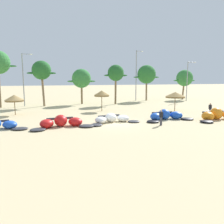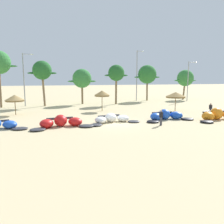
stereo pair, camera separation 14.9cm
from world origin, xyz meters
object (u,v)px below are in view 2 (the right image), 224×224
(beach_umbrella_near_van, at_px, (15,98))
(person_near_kites, at_px, (161,118))
(person_by_umbrellas, at_px, (210,109))
(palm_center_right, at_px, (147,75))
(palm_center_left, at_px, (116,73))
(palm_right_of_gap, at_px, (185,78))
(lamppost_east_center, at_px, (189,79))
(beach_umbrella_near_palms, at_px, (176,95))
(kite_left, at_px, (61,122))
(palm_left, at_px, (42,71))
(lamppost_west_center, at_px, (137,73))
(palm_left_of_gap, at_px, (82,79))
(kite_center, at_px, (166,116))
(kite_left_of_center, at_px, (112,119))
(beach_umbrella_middle, at_px, (102,93))
(lamppost_west, at_px, (25,77))
(kite_right_of_center, at_px, (219,115))

(beach_umbrella_near_van, xyz_separation_m, person_near_kites, (15.65, -11.46, -1.44))
(person_by_umbrellas, bearing_deg, beach_umbrella_near_van, 164.12)
(palm_center_right, bearing_deg, palm_center_left, -149.74)
(palm_right_of_gap, bearing_deg, beach_umbrella_near_van, -158.05)
(person_near_kites, bearing_deg, lamppost_east_center, 51.42)
(person_near_kites, relative_size, person_by_umbrellas, 1.00)
(beach_umbrella_near_palms, bearing_deg, kite_left, -157.53)
(palm_center_right, distance_m, lamppost_east_center, 9.00)
(person_near_kites, xyz_separation_m, person_by_umbrellas, (9.45, 4.32, 0.00))
(palm_right_of_gap, bearing_deg, palm_left, -171.20)
(palm_center_left, relative_size, lamppost_west_center, 0.69)
(lamppost_east_center, bearing_deg, palm_left_of_gap, -179.10)
(kite_left, relative_size, palm_left, 0.84)
(kite_center, distance_m, person_by_umbrellas, 7.47)
(kite_left, bearing_deg, beach_umbrella_near_palms, 22.47)
(palm_left_of_gap, bearing_deg, person_by_umbrellas, -50.90)
(beach_umbrella_near_van, relative_size, palm_right_of_gap, 0.40)
(kite_left_of_center, height_order, kite_center, kite_center)
(beach_umbrella_near_palms, bearing_deg, beach_umbrella_middle, 165.19)
(palm_center_right, bearing_deg, kite_center, -108.15)
(beach_umbrella_near_palms, relative_size, palm_center_right, 0.39)
(lamppost_west, bearing_deg, palm_center_left, -3.40)
(beach_umbrella_near_van, bearing_deg, beach_umbrella_middle, 2.33)
(kite_left, height_order, palm_right_of_gap, palm_right_of_gap)
(kite_left_of_center, xyz_separation_m, kite_right_of_center, (12.66, -1.79, 0.15))
(palm_center_right, bearing_deg, lamppost_east_center, -17.26)
(beach_umbrella_middle, distance_m, person_by_umbrellas, 15.23)
(person_near_kites, relative_size, palm_right_of_gap, 0.24)
(person_by_umbrellas, bearing_deg, kite_center, -168.70)
(palm_left, xyz_separation_m, palm_center_right, (21.69, 4.67, -0.52))
(palm_left, bearing_deg, kite_right_of_center, -43.73)
(palm_center_left, relative_size, lamppost_west, 0.81)
(beach_umbrella_middle, bearing_deg, kite_left_of_center, -95.90)
(beach_umbrella_near_palms, xyz_separation_m, palm_center_left, (-5.97, 11.21, 3.34))
(kite_left, distance_m, palm_center_right, 30.82)
(lamppost_west, bearing_deg, palm_left, -13.83)
(lamppost_east_center, bearing_deg, palm_right_of_gap, 71.11)
(palm_right_of_gap, xyz_separation_m, lamppost_east_center, (-0.97, -2.82, -0.09))
(person_near_kites, xyz_separation_m, palm_center_right, (9.47, 25.26, 4.81))
(palm_left_of_gap, distance_m, lamppost_west_center, 12.86)
(kite_center, relative_size, kite_right_of_center, 0.93)
(kite_right_of_center, bearing_deg, beach_umbrella_near_van, 156.53)
(kite_left, relative_size, beach_umbrella_near_van, 2.43)
(beach_umbrella_near_palms, distance_m, palm_left_of_gap, 18.02)
(kite_left_of_center, xyz_separation_m, palm_left, (-7.69, 17.66, 5.76))
(palm_center_right, relative_size, lamppost_west_center, 0.72)
(lamppost_east_center, bearing_deg, lamppost_west, -177.78)
(palm_left_of_gap, bearing_deg, lamppost_west, -174.77)
(kite_left_of_center, xyz_separation_m, kite_center, (6.66, -0.07, 0.08))
(beach_umbrella_near_van, bearing_deg, lamppost_west_center, 31.50)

